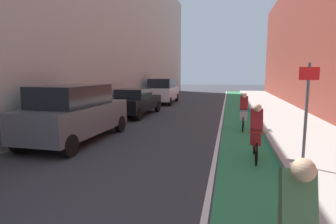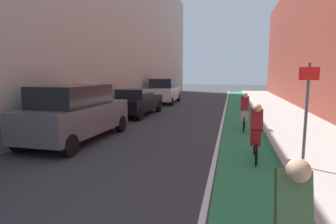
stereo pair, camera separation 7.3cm
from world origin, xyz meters
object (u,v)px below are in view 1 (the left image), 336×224
parked_suv_white (162,91)px  street_sign_post (307,106)px  parked_suv_gray (75,113)px  cyclist_mid (256,130)px  cyclist_trailing (244,111)px  parked_sedan_black (135,102)px

parked_suv_white → street_sign_post: bearing=-64.1°
parked_suv_gray → parked_suv_white: bearing=90.0°
parked_suv_gray → cyclist_mid: size_ratio=2.84×
parked_suv_gray → street_sign_post: bearing=-12.9°
parked_suv_white → cyclist_trailing: (5.85, -9.51, -0.21)m
parked_sedan_black → cyclist_trailing: bearing=-26.4°
parked_sedan_black → street_sign_post: street_sign_post is taller
parked_suv_white → street_sign_post: 16.07m
cyclist_trailing → street_sign_post: (1.16, -4.94, 0.82)m
parked_suv_gray → cyclist_mid: bearing=-7.6°
parked_suv_white → cyclist_trailing: bearing=-58.4°
parked_suv_white → cyclist_mid: parked_suv_white is taller
cyclist_mid → parked_suv_gray: bearing=172.4°
parked_suv_gray → parked_suv_white: size_ratio=1.00×
cyclist_trailing → street_sign_post: street_sign_post is taller
parked_suv_gray → cyclist_trailing: size_ratio=2.80×
parked_suv_white → cyclist_trailing: size_ratio=2.79×
parked_sedan_black → street_sign_post: (7.02, -7.84, 0.84)m
street_sign_post → parked_sedan_black: bearing=131.8°
parked_sedan_black → cyclist_mid: 9.23m
parked_suv_gray → cyclist_trailing: 6.74m
parked_suv_white → cyclist_mid: bearing=-66.3°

